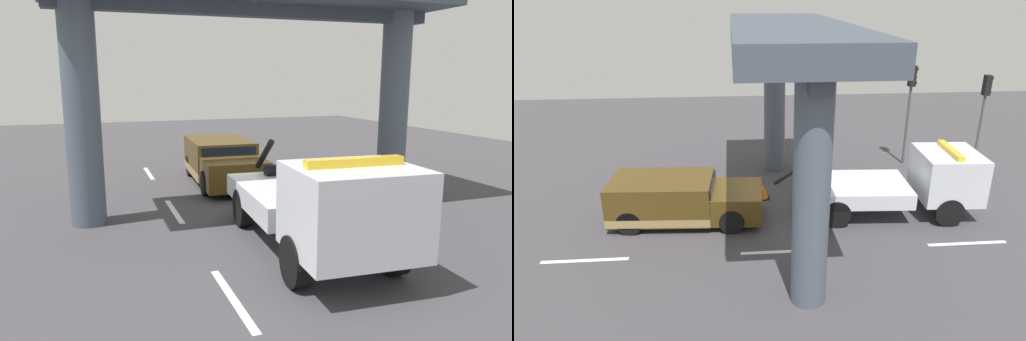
{
  "view_description": "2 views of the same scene",
  "coord_description": "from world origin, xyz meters",
  "views": [
    {
      "loc": [
        13.56,
        -4.67,
        3.9
      ],
      "look_at": [
        1.46,
        -0.36,
        1.37
      ],
      "focal_mm": 33.25,
      "sensor_mm": 36.0,
      "label": 1
    },
    {
      "loc": [
        -1.41,
        -14.67,
        7.64
      ],
      "look_at": [
        -0.23,
        -0.62,
        2.02
      ],
      "focal_mm": 32.14,
      "sensor_mm": 36.0,
      "label": 2
    }
  ],
  "objects": [
    {
      "name": "lane_stripe_mid",
      "position": [
        0.0,
        -2.41,
        0.0
      ],
      "size": [
        2.6,
        0.16,
        0.01
      ],
      "primitive_type": "cube",
      "color": "silver",
      "rests_on": "ground"
    },
    {
      "name": "traffic_cone_orange",
      "position": [
        -0.32,
        1.57,
        0.27
      ],
      "size": [
        0.49,
        0.49,
        0.58
      ],
      "color": "orange",
      "rests_on": "ground"
    },
    {
      "name": "towed_van_green",
      "position": [
        -3.35,
        0.0,
        0.78
      ],
      "size": [
        5.31,
        2.47,
        1.58
      ],
      "color": "#4C3814",
      "rests_on": "ground"
    },
    {
      "name": "overpass_structure",
      "position": [
        0.42,
        0.0,
        5.49
      ],
      "size": [
        3.6,
        11.57,
        6.66
      ],
      "color": "#4C5666",
      "rests_on": "ground"
    },
    {
      "name": "ground_plane",
      "position": [
        0.0,
        0.0,
        -0.05
      ],
      "size": [
        60.0,
        40.0,
        0.1
      ],
      "primitive_type": "cube",
      "color": "#423F44"
    },
    {
      "name": "tow_truck_white",
      "position": [
        4.76,
        -0.04,
        1.2
      ],
      "size": [
        7.31,
        2.72,
        2.46
      ],
      "color": "silver",
      "rests_on": "ground"
    },
    {
      "name": "lane_stripe_west",
      "position": [
        -6.0,
        -2.41,
        0.0
      ],
      "size": [
        2.6,
        0.16,
        0.01
      ],
      "primitive_type": "cube",
      "color": "silver",
      "rests_on": "ground"
    },
    {
      "name": "lane_stripe_east",
      "position": [
        6.0,
        -2.41,
        0.0
      ],
      "size": [
        2.6,
        0.16,
        0.01
      ],
      "primitive_type": "cube",
      "color": "silver",
      "rests_on": "ground"
    }
  ]
}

